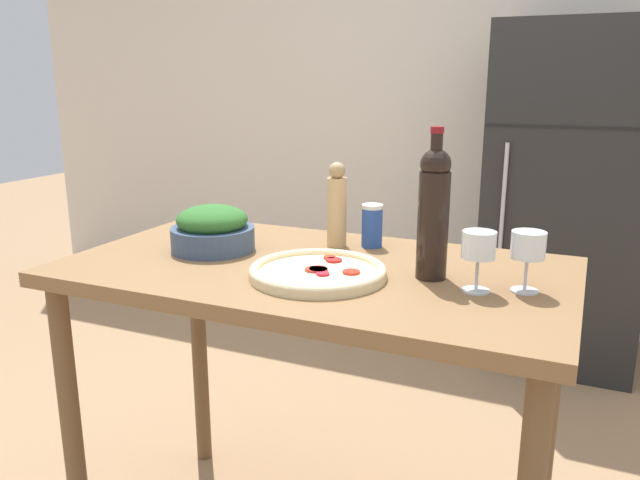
{
  "coord_description": "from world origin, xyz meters",
  "views": [
    {
      "loc": [
        0.67,
        -1.47,
        1.43
      ],
      "look_at": [
        0.0,
        0.04,
        1.0
      ],
      "focal_mm": 35.0,
      "sensor_mm": 36.0,
      "label": 1
    }
  ],
  "objects_px": {
    "wine_bottle": "(434,210)",
    "salad_bowl": "(213,230)",
    "refrigerator": "(567,197)",
    "wine_glass_far": "(528,248)",
    "pepper_mill": "(337,206)",
    "wine_glass_near": "(479,248)",
    "salt_canister": "(372,226)",
    "homemade_pizza": "(318,272)"
  },
  "relations": [
    {
      "from": "refrigerator",
      "to": "salt_canister",
      "type": "xyz_separation_m",
      "value": [
        -0.48,
        -1.64,
        0.16
      ]
    },
    {
      "from": "salt_canister",
      "to": "wine_glass_near",
      "type": "bearing_deg",
      "value": -38.45
    },
    {
      "from": "pepper_mill",
      "to": "salad_bowl",
      "type": "xyz_separation_m",
      "value": [
        -0.31,
        -0.19,
        -0.06
      ]
    },
    {
      "from": "refrigerator",
      "to": "salad_bowl",
      "type": "height_order",
      "value": "refrigerator"
    },
    {
      "from": "wine_glass_far",
      "to": "pepper_mill",
      "type": "height_order",
      "value": "pepper_mill"
    },
    {
      "from": "salad_bowl",
      "to": "salt_canister",
      "type": "xyz_separation_m",
      "value": [
        0.41,
        0.22,
        0.0
      ]
    },
    {
      "from": "wine_bottle",
      "to": "homemade_pizza",
      "type": "relative_size",
      "value": 1.08
    },
    {
      "from": "homemade_pizza",
      "to": "salt_canister",
      "type": "height_order",
      "value": "salt_canister"
    },
    {
      "from": "pepper_mill",
      "to": "salt_canister",
      "type": "xyz_separation_m",
      "value": [
        0.1,
        0.03,
        -0.06
      ]
    },
    {
      "from": "refrigerator",
      "to": "homemade_pizza",
      "type": "height_order",
      "value": "refrigerator"
    },
    {
      "from": "refrigerator",
      "to": "wine_glass_near",
      "type": "bearing_deg",
      "value": -93.46
    },
    {
      "from": "wine_glass_far",
      "to": "salt_canister",
      "type": "bearing_deg",
      "value": 152.92
    },
    {
      "from": "wine_glass_near",
      "to": "pepper_mill",
      "type": "relative_size",
      "value": 0.58
    },
    {
      "from": "wine_bottle",
      "to": "wine_glass_near",
      "type": "relative_size",
      "value": 2.59
    },
    {
      "from": "salad_bowl",
      "to": "salt_canister",
      "type": "bearing_deg",
      "value": 28.54
    },
    {
      "from": "wine_glass_near",
      "to": "pepper_mill",
      "type": "distance_m",
      "value": 0.52
    },
    {
      "from": "salt_canister",
      "to": "pepper_mill",
      "type": "bearing_deg",
      "value": -161.35
    },
    {
      "from": "refrigerator",
      "to": "wine_bottle",
      "type": "relative_size",
      "value": 4.51
    },
    {
      "from": "wine_bottle",
      "to": "pepper_mill",
      "type": "bearing_deg",
      "value": 150.15
    },
    {
      "from": "refrigerator",
      "to": "salt_canister",
      "type": "bearing_deg",
      "value": -106.22
    },
    {
      "from": "wine_glass_far",
      "to": "homemade_pizza",
      "type": "xyz_separation_m",
      "value": [
        -0.49,
        -0.1,
        -0.09
      ]
    },
    {
      "from": "wine_glass_far",
      "to": "salt_canister",
      "type": "relative_size",
      "value": 1.14
    },
    {
      "from": "wine_bottle",
      "to": "pepper_mill",
      "type": "relative_size",
      "value": 1.49
    },
    {
      "from": "salad_bowl",
      "to": "salt_canister",
      "type": "height_order",
      "value": "salad_bowl"
    },
    {
      "from": "salad_bowl",
      "to": "homemade_pizza",
      "type": "bearing_deg",
      "value": -16.33
    },
    {
      "from": "refrigerator",
      "to": "homemade_pizza",
      "type": "relative_size",
      "value": 4.87
    },
    {
      "from": "wine_glass_far",
      "to": "salad_bowl",
      "type": "relative_size",
      "value": 0.6
    },
    {
      "from": "refrigerator",
      "to": "wine_glass_near",
      "type": "xyz_separation_m",
      "value": [
        -0.12,
        -1.92,
        0.2
      ]
    },
    {
      "from": "wine_glass_far",
      "to": "salad_bowl",
      "type": "bearing_deg",
      "value": 179.12
    },
    {
      "from": "wine_bottle",
      "to": "salt_canister",
      "type": "height_order",
      "value": "wine_bottle"
    },
    {
      "from": "wine_glass_far",
      "to": "refrigerator",
      "type": "bearing_deg",
      "value": 89.67
    },
    {
      "from": "refrigerator",
      "to": "wine_bottle",
      "type": "xyz_separation_m",
      "value": [
        -0.24,
        -1.86,
        0.27
      ]
    },
    {
      "from": "wine_glass_far",
      "to": "salad_bowl",
      "type": "height_order",
      "value": "wine_glass_far"
    },
    {
      "from": "homemade_pizza",
      "to": "pepper_mill",
      "type": "bearing_deg",
      "value": 103.69
    },
    {
      "from": "refrigerator",
      "to": "wine_glass_far",
      "type": "bearing_deg",
      "value": -90.33
    },
    {
      "from": "wine_bottle",
      "to": "homemade_pizza",
      "type": "bearing_deg",
      "value": -156.98
    },
    {
      "from": "pepper_mill",
      "to": "homemade_pizza",
      "type": "relative_size",
      "value": 0.72
    },
    {
      "from": "wine_bottle",
      "to": "salad_bowl",
      "type": "height_order",
      "value": "wine_bottle"
    },
    {
      "from": "pepper_mill",
      "to": "salt_canister",
      "type": "bearing_deg",
      "value": 18.65
    },
    {
      "from": "refrigerator",
      "to": "salad_bowl",
      "type": "bearing_deg",
      "value": -115.52
    },
    {
      "from": "homemade_pizza",
      "to": "refrigerator",
      "type": "bearing_deg",
      "value": 75.74
    },
    {
      "from": "refrigerator",
      "to": "wine_glass_near",
      "type": "height_order",
      "value": "refrigerator"
    }
  ]
}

